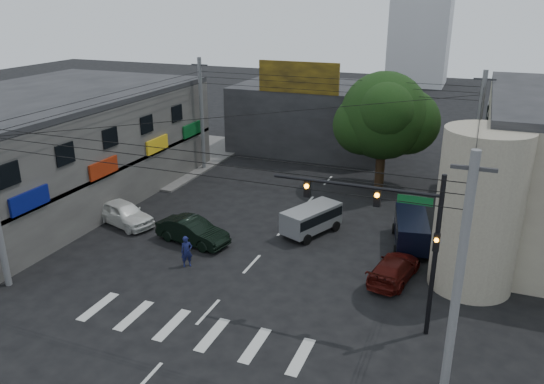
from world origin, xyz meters
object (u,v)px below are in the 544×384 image
Objects in this scene: white_compact at (124,213)px; traffic_officer at (187,252)px; utility_pole_near_right at (458,282)px; navy_van at (411,231)px; street_tree at (384,116)px; silver_minivan at (311,221)px; dark_sedan at (193,231)px; maroon_sedan at (394,269)px; utility_pole_far_left at (202,115)px; utility_pole_far_right at (477,139)px; traffic_gantry at (396,225)px.

traffic_officer is at bearing -100.19° from white_compact.
utility_pole_near_right reaches higher than navy_van.
street_tree reaches higher than silver_minivan.
utility_pole_near_right is (6.50, -21.50, -0.87)m from street_tree.
dark_sedan is at bearing 152.55° from utility_pole_near_right.
utility_pole_near_right is 9.16m from maroon_sedan.
utility_pole_far_left reaches higher than maroon_sedan.
street_tree is 0.95× the size of utility_pole_far_right.
utility_pole_near_right and utility_pole_far_left have the same top height.
navy_van is at bearing -108.68° from utility_pole_far_right.
utility_pole_near_right is 15.01m from traffic_officer.
utility_pole_far_left is 20.36m from navy_van.
street_tree is at bearing 171.25° from utility_pole_far_right.
street_tree is 1.84× the size of dark_sedan.
utility_pole_far_right is 19.95m from dark_sedan.
navy_van reaches higher than traffic_officer.
traffic_officer is (6.55, -3.40, 0.09)m from white_compact.
white_compact is at bearing 92.61° from dark_sedan.
traffic_officer is at bearing 112.12° from navy_van.
traffic_gantry is at bearing -50.23° from traffic_officer.
maroon_sedan is at bearing -28.30° from traffic_officer.
utility_pole_near_right is at bearing -62.50° from traffic_officer.
utility_pole_far_left reaches higher than traffic_gantry.
street_tree reaches higher than traffic_officer.
navy_van is (5.85, 0.54, 0.05)m from silver_minivan.
utility_pole_near_right is at bearing -90.00° from utility_pole_far_right.
silver_minivan is at bearing -57.92° from white_compact.
navy_van reaches higher than dark_sedan.
traffic_officer is (-7.14, -16.46, -4.61)m from street_tree.
utility_pole_near_right is (2.68, -3.50, -0.23)m from traffic_gantry.
utility_pole_far_right reaches higher than maroon_sedan.
dark_sedan is (-14.79, 7.69, -3.86)m from utility_pole_near_right.
utility_pole_far_left and utility_pole_far_right have the same top height.
utility_pole_far_right is at bearing -41.88° from white_compact.
white_compact is (0.81, -12.06, -3.83)m from utility_pole_far_left.
utility_pole_near_right is 1.00× the size of utility_pole_far_right.
street_tree is 0.95× the size of utility_pole_far_left.
utility_pole_far_left is at bearing 54.10° from navy_van.
utility_pole_far_left is 15.70m from silver_minivan.
maroon_sedan is 4.38m from navy_van.
traffic_officer reaches higher than dark_sedan.
utility_pole_far_right reaches higher than silver_minivan.
white_compact is 1.06× the size of maroon_sedan.
white_compact is 1.13× the size of silver_minivan.
white_compact is at bearing 90.84° from navy_van.
traffic_gantry is at bearing -78.01° from street_tree.
white_compact reaches higher than maroon_sedan.
navy_van is 2.76× the size of traffic_officer.
utility_pole_far_right is at bearing -8.75° from street_tree.
dark_sedan is at bearing -80.71° from white_compact.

